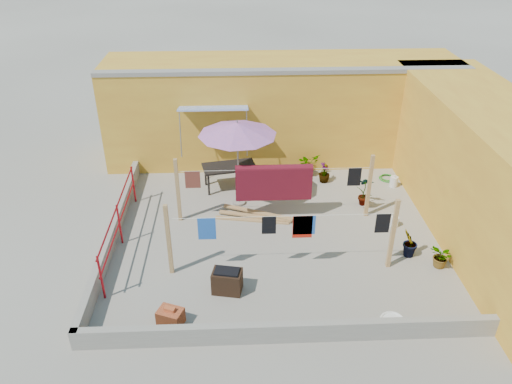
% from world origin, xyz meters
% --- Properties ---
extents(ground, '(80.00, 80.00, 0.00)m').
position_xyz_m(ground, '(0.00, 0.00, 0.00)').
color(ground, '#9E998E').
rests_on(ground, ground).
extents(wall_back, '(11.00, 3.27, 3.21)m').
position_xyz_m(wall_back, '(0.50, 4.69, 1.61)').
color(wall_back, gold).
rests_on(wall_back, ground).
extents(wall_right, '(2.40, 9.00, 3.20)m').
position_xyz_m(wall_right, '(5.20, 0.00, 1.60)').
color(wall_right, gold).
rests_on(wall_right, ground).
extents(parapet_front, '(8.30, 0.16, 0.44)m').
position_xyz_m(parapet_front, '(0.00, -3.58, 0.22)').
color(parapet_front, gray).
rests_on(parapet_front, ground).
extents(parapet_left, '(0.16, 7.30, 0.44)m').
position_xyz_m(parapet_left, '(-4.08, 0.00, 0.22)').
color(parapet_left, gray).
rests_on(parapet_left, ground).
extents(red_railing, '(0.05, 4.20, 1.10)m').
position_xyz_m(red_railing, '(-3.85, -0.20, 0.72)').
color(red_railing, '#A71019').
rests_on(red_railing, ground).
extents(clothesline_rig, '(5.09, 2.35, 1.80)m').
position_xyz_m(clothesline_rig, '(-0.01, 0.57, 1.04)').
color(clothesline_rig, tan).
rests_on(clothesline_rig, ground).
extents(patio_umbrella, '(2.75, 2.75, 2.50)m').
position_xyz_m(patio_umbrella, '(-0.93, 1.58, 2.25)').
color(patio_umbrella, gray).
rests_on(patio_umbrella, ground).
extents(outdoor_table, '(1.64, 1.04, 0.71)m').
position_xyz_m(outdoor_table, '(-1.18, 2.51, 0.65)').
color(outdoor_table, black).
rests_on(outdoor_table, ground).
extents(brick_stack, '(0.58, 0.51, 0.42)m').
position_xyz_m(brick_stack, '(-2.35, -3.04, 0.18)').
color(brick_stack, '#A44A25').
rests_on(brick_stack, ground).
extents(lumber_pile, '(2.08, 0.94, 0.13)m').
position_xyz_m(lumber_pile, '(-0.51, 0.78, 0.06)').
color(lumber_pile, tan).
rests_on(lumber_pile, ground).
extents(brazier, '(0.70, 0.53, 0.56)m').
position_xyz_m(brazier, '(-1.22, -2.10, 0.27)').
color(brazier, black).
rests_on(brazier, ground).
extents(white_basin, '(0.50, 0.50, 0.09)m').
position_xyz_m(white_basin, '(2.10, -3.20, 0.05)').
color(white_basin, silver).
rests_on(white_basin, ground).
extents(water_jug_a, '(0.20, 0.20, 0.32)m').
position_xyz_m(water_jug_a, '(3.12, 0.24, 0.14)').
color(water_jug_a, silver).
rests_on(water_jug_a, ground).
extents(water_jug_b, '(0.23, 0.23, 0.37)m').
position_xyz_m(water_jug_b, '(3.70, 2.35, 0.16)').
color(water_jug_b, silver).
rests_on(water_jug_b, ground).
extents(green_hose, '(0.50, 0.50, 0.07)m').
position_xyz_m(green_hose, '(3.65, 2.81, 0.03)').
color(green_hose, '#1C7A1B').
rests_on(green_hose, ground).
extents(plant_back_a, '(0.84, 0.81, 0.71)m').
position_xyz_m(plant_back_a, '(1.24, 3.20, 0.36)').
color(plant_back_a, '#195618').
rests_on(plant_back_a, ground).
extents(plant_back_b, '(0.45, 0.45, 0.62)m').
position_xyz_m(plant_back_b, '(1.67, 2.73, 0.31)').
color(plant_back_b, '#195618').
rests_on(plant_back_b, ground).
extents(plant_right_a, '(0.54, 0.44, 0.89)m').
position_xyz_m(plant_right_a, '(2.56, 1.36, 0.44)').
color(plant_right_a, '#195618').
rests_on(plant_right_a, ground).
extents(plant_right_b, '(0.52, 0.54, 0.77)m').
position_xyz_m(plant_right_b, '(3.08, -1.06, 0.38)').
color(plant_right_b, '#195618').
rests_on(plant_right_b, ground).
extents(plant_right_c, '(0.54, 0.60, 0.58)m').
position_xyz_m(plant_right_c, '(3.70, -1.49, 0.29)').
color(plant_right_c, '#195618').
rests_on(plant_right_c, ground).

